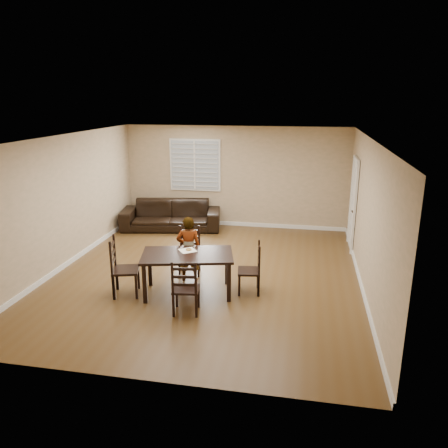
{
  "coord_description": "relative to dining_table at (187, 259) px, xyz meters",
  "views": [
    {
      "loc": [
        1.86,
        -7.95,
        3.44
      ],
      "look_at": [
        0.31,
        0.22,
        1.0
      ],
      "focal_mm": 35.0,
      "sensor_mm": 36.0,
      "label": 1
    }
  ],
  "objects": [
    {
      "name": "dining_table",
      "position": [
        0.0,
        0.0,
        0.0
      ],
      "size": [
        1.77,
        1.24,
        0.75
      ],
      "rotation": [
        0.0,
        0.0,
        0.23
      ],
      "color": "black",
      "rests_on": "ground"
    },
    {
      "name": "chair_far",
      "position": [
        0.18,
        -0.83,
        -0.23
      ],
      "size": [
        0.48,
        0.45,
        0.95
      ],
      "rotation": [
        0.0,
        0.0,
        3.28
      ],
      "color": "black",
      "rests_on": "ground"
    },
    {
      "name": "chair_near",
      "position": [
        -0.22,
        0.99,
        -0.23
      ],
      "size": [
        0.49,
        0.47,
        0.95
      ],
      "rotation": [
        0.0,
        0.0,
        0.17
      ],
      "color": "black",
      "rests_on": "ground"
    },
    {
      "name": "ground",
      "position": [
        0.13,
        0.93,
        -0.66
      ],
      "size": [
        7.0,
        7.0,
        0.0
      ],
      "primitive_type": "plane",
      "color": "brown",
      "rests_on": "ground"
    },
    {
      "name": "donut",
      "position": [
        -0.02,
        0.18,
        0.11
      ],
      "size": [
        0.1,
        0.1,
        0.04
      ],
      "color": "#B0803F",
      "rests_on": "napkin"
    },
    {
      "name": "chair_left",
      "position": [
        -1.2,
        -0.29,
        -0.18
      ],
      "size": [
        0.57,
        0.59,
        1.07
      ],
      "rotation": [
        0.0,
        0.0,
        1.85
      ],
      "color": "black",
      "rests_on": "ground"
    },
    {
      "name": "sofa",
      "position": [
        -1.5,
        3.8,
        -0.28
      ],
      "size": [
        2.73,
        1.44,
        0.76
      ],
      "primitive_type": "imported",
      "rotation": [
        0.0,
        0.0,
        0.17
      ],
      "color": "black",
      "rests_on": "ground"
    },
    {
      "name": "napkin",
      "position": [
        -0.04,
        0.18,
        0.09
      ],
      "size": [
        0.39,
        0.39,
        0.0
      ],
      "primitive_type": "cube",
      "rotation": [
        0.0,
        0.0,
        0.65
      ],
      "color": "white",
      "rests_on": "dining_table"
    },
    {
      "name": "chair_right",
      "position": [
        1.19,
        0.27,
        -0.24
      ],
      "size": [
        0.45,
        0.47,
        0.94
      ],
      "rotation": [
        0.0,
        0.0,
        -1.43
      ],
      "color": "black",
      "rests_on": "ground"
    },
    {
      "name": "child",
      "position": [
        -0.13,
        0.57,
        -0.03
      ],
      "size": [
        0.52,
        0.39,
        1.28
      ],
      "primitive_type": "imported",
      "rotation": [
        0.0,
        0.0,
        3.34
      ],
      "color": "gray",
      "rests_on": "ground"
    },
    {
      "name": "room",
      "position": [
        0.17,
        1.11,
        1.14
      ],
      "size": [
        6.04,
        7.04,
        2.72
      ],
      "color": "tan",
      "rests_on": "ground"
    }
  ]
}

